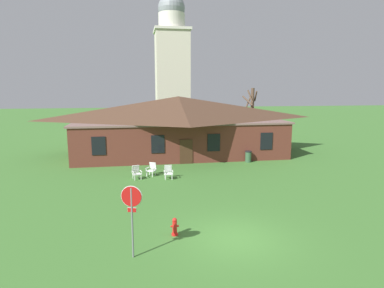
% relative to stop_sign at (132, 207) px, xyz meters
% --- Properties ---
extents(ground_plane, '(200.00, 200.00, 0.00)m').
position_rel_stop_sign_xyz_m(ground_plane, '(4.28, 0.81, -1.99)').
color(ground_plane, '#3D702D').
extents(brick_building, '(19.78, 10.40, 5.57)m').
position_rel_stop_sign_xyz_m(brick_building, '(4.28, 19.91, 0.85)').
color(brick_building, brown).
rests_on(brick_building, ground).
extents(dome_tower, '(5.18, 5.18, 20.55)m').
position_rel_stop_sign_xyz_m(dome_tower, '(5.56, 37.09, 7.46)').
color(dome_tower, beige).
rests_on(dome_tower, ground).
extents(stop_sign, '(0.77, 0.27, 2.80)m').
position_rel_stop_sign_xyz_m(stop_sign, '(0.00, 0.00, 0.00)').
color(stop_sign, slate).
rests_on(stop_sign, ground).
extents(lawn_chair_by_porch, '(0.75, 0.80, 0.96)m').
position_rel_stop_sign_xyz_m(lawn_chair_by_porch, '(0.11, 10.86, -1.49)').
color(lawn_chair_by_porch, silver).
rests_on(lawn_chair_by_porch, ground).
extents(lawn_chair_near_door, '(0.83, 0.86, 0.96)m').
position_rel_stop_sign_xyz_m(lawn_chair_near_door, '(1.23, 11.62, -1.49)').
color(lawn_chair_near_door, white).
rests_on(lawn_chair_near_door, ground).
extents(lawn_chair_left_end, '(0.65, 0.67, 0.96)m').
position_rel_stop_sign_xyz_m(lawn_chair_left_end, '(2.34, 10.55, -1.49)').
color(lawn_chair_left_end, white).
rests_on(lawn_chair_left_end, ground).
extents(bare_tree_beside_building, '(1.51, 1.87, 6.38)m').
position_rel_stop_sign_xyz_m(bare_tree_beside_building, '(12.50, 21.76, 1.53)').
color(bare_tree_beside_building, brown).
rests_on(bare_tree_beside_building, ground).
extents(fire_hydrant, '(0.36, 0.28, 0.79)m').
position_rel_stop_sign_xyz_m(fire_hydrant, '(1.76, 1.58, -1.61)').
color(fire_hydrant, red).
rests_on(fire_hydrant, ground).
extents(trash_bin, '(0.56, 0.56, 0.98)m').
position_rel_stop_sign_xyz_m(trash_bin, '(9.69, 14.61, -1.49)').
color(trash_bin, '#335638').
rests_on(trash_bin, ground).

